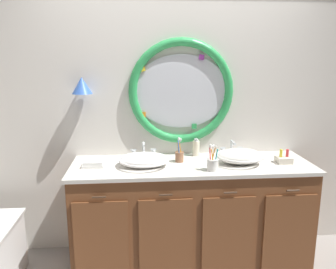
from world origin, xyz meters
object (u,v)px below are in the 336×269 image
object	(u,v)px
toothbrush_holder_left	(179,156)
toothbrush_holder_right	(213,164)
toiletry_basket	(284,159)
soap_dispenser	(196,148)
sink_basin_right	(240,156)
sink_basin_left	(144,160)
folded_hand_towel	(93,164)

from	to	relation	value
toothbrush_holder_left	toothbrush_holder_right	distance (m)	0.34
toothbrush_holder_right	toiletry_basket	world-z (taller)	toothbrush_holder_right
toothbrush_holder_left	soap_dispenser	world-z (taller)	toothbrush_holder_left
sink_basin_right	soap_dispenser	distance (m)	0.41
toothbrush_holder_right	soap_dispenser	world-z (taller)	toothbrush_holder_right
sink_basin_left	toothbrush_holder_left	size ratio (longest dim) A/B	1.90
soap_dispenser	toiletry_basket	world-z (taller)	soap_dispenser
sink_basin_left	folded_hand_towel	distance (m)	0.41
sink_basin_left	folded_hand_towel	size ratio (longest dim) A/B	2.41
toothbrush_holder_right	sink_basin_right	bearing A→B (deg)	32.09
sink_basin_left	toiletry_basket	xyz separation A→B (m)	(1.17, -0.02, -0.02)
toothbrush_holder_right	folded_hand_towel	size ratio (longest dim) A/B	1.24
toothbrush_holder_left	toothbrush_holder_right	xyz separation A→B (m)	(0.23, -0.25, 0.00)
soap_dispenser	toothbrush_holder_right	bearing A→B (deg)	-81.60
folded_hand_towel	soap_dispenser	bearing A→B (deg)	15.72
soap_dispenser	toiletry_basket	xyz separation A→B (m)	(0.70, -0.27, -0.04)
toiletry_basket	sink_basin_right	bearing A→B (deg)	176.56
toothbrush_holder_left	folded_hand_towel	bearing A→B (deg)	-173.57
soap_dispenser	folded_hand_towel	xyz separation A→B (m)	(-0.88, -0.25, -0.05)
soap_dispenser	folded_hand_towel	size ratio (longest dim) A/B	0.97
toiletry_basket	toothbrush_holder_left	bearing A→B (deg)	173.11
sink_basin_right	sink_basin_left	bearing A→B (deg)	-180.00
toothbrush_holder_left	soap_dispenser	distance (m)	0.24
sink_basin_right	folded_hand_towel	xyz separation A→B (m)	(-1.21, 0.00, -0.04)
toothbrush_holder_right	toiletry_basket	size ratio (longest dim) A/B	1.74
sink_basin_right	soap_dispenser	bearing A→B (deg)	142.57
sink_basin_left	soap_dispenser	world-z (taller)	soap_dispenser
toothbrush_holder_left	sink_basin_right	bearing A→B (deg)	-9.45
sink_basin_left	toothbrush_holder_left	world-z (taller)	toothbrush_holder_left
sink_basin_right	toothbrush_holder_right	world-z (taller)	toothbrush_holder_right
sink_basin_left	toothbrush_holder_right	size ratio (longest dim) A/B	1.95
toothbrush_holder_right	toothbrush_holder_left	bearing A→B (deg)	132.89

